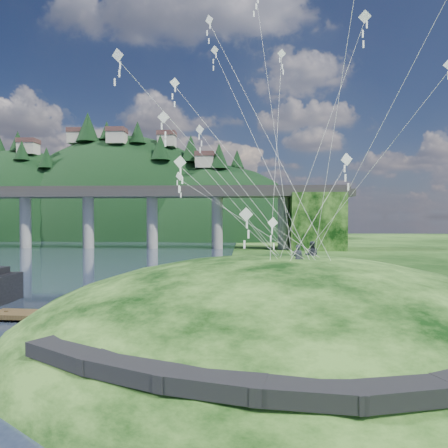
{
  "coord_description": "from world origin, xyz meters",
  "views": [
    {
      "loc": [
        5.57,
        -23.7,
        7.52
      ],
      "look_at": [
        4.0,
        6.0,
        7.0
      ],
      "focal_mm": 32.0,
      "sensor_mm": 36.0,
      "label": 1
    }
  ],
  "objects": [
    {
      "name": "ground",
      "position": [
        0.0,
        0.0,
        0.0
      ],
      "size": [
        320.0,
        320.0,
        0.0
      ],
      "primitive_type": "plane",
      "color": "black",
      "rests_on": "ground"
    },
    {
      "name": "grass_hill",
      "position": [
        8.0,
        2.0,
        -1.5
      ],
      "size": [
        36.0,
        32.0,
        13.0
      ],
      "color": "black",
      "rests_on": "ground"
    },
    {
      "name": "footpath",
      "position": [
        7.46,
        -9.74,
        2.08
      ],
      "size": [
        22.29,
        5.84,
        0.83
      ],
      "color": "black",
      "rests_on": "ground"
    },
    {
      "name": "bridge",
      "position": [
        -26.46,
        70.07,
        9.7
      ],
      "size": [
        160.0,
        11.0,
        15.0
      ],
      "color": "#2D2B2B",
      "rests_on": "ground"
    },
    {
      "name": "far_ridge",
      "position": [
        -43.58,
        122.17,
        -7.44
      ],
      "size": [
        153.0,
        70.0,
        94.5
      ],
      "color": "black",
      "rests_on": "ground"
    },
    {
      "name": "wooden_dock",
      "position": [
        -6.27,
        4.23,
        0.41
      ],
      "size": [
        13.23,
        2.61,
        0.94
      ],
      "color": "#382917",
      "rests_on": "ground"
    },
    {
      "name": "kite_flyers",
      "position": [
        9.77,
        2.98,
        5.86
      ],
      "size": [
        2.2,
        3.69,
        1.91
      ],
      "color": "#242730",
      "rests_on": "ground"
    },
    {
      "name": "kite_swarm",
      "position": [
        6.29,
        2.52,
        15.47
      ],
      "size": [
        18.06,
        16.73,
        18.45
      ],
      "color": "white",
      "rests_on": "ground"
    }
  ]
}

